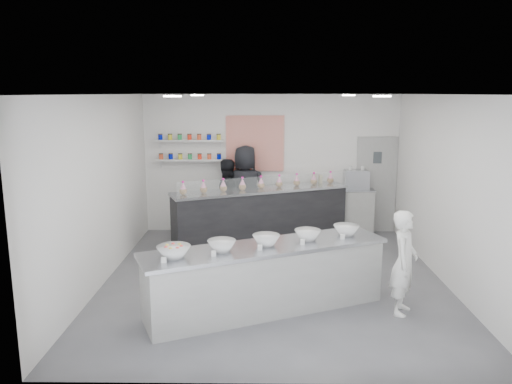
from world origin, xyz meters
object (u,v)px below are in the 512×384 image
back_bar (261,216)px  staff_left (226,198)px  staff_right (245,191)px  prep_counter (266,278)px  espresso_machine (356,180)px  espresso_ledge (342,211)px  woman_prep (404,263)px

back_bar → staff_left: (-0.75, 0.54, 0.27)m
staff_right → back_bar: bearing=125.8°
prep_counter → espresso_machine: (1.96, 3.95, 0.71)m
espresso_ledge → woman_prep: 4.02m
espresso_ledge → staff_right: size_ratio=0.68×
espresso_ledge → staff_left: size_ratio=0.80×
prep_counter → espresso_machine: size_ratio=6.70×
prep_counter → espresso_machine: 4.46m
prep_counter → staff_left: 3.87m
back_bar → woman_prep: woman_prep is taller
woman_prep → back_bar: bearing=55.4°
prep_counter → espresso_ledge: bearing=43.2°
prep_counter → staff_left: bearing=78.7°
prep_counter → espresso_ledge: espresso_ledge is taller
prep_counter → espresso_machine: espresso_machine is taller
back_bar → staff_right: staff_right is taller
prep_counter → staff_right: (-0.41, 3.77, 0.50)m
espresso_machine → woman_prep: (-0.06, -4.00, -0.46)m
espresso_machine → back_bar: bearing=-160.5°
prep_counter → staff_right: 3.82m
prep_counter → staff_left: (-0.83, 3.77, 0.35)m
espresso_ledge → staff_right: bearing=-175.1°
prep_counter → staff_left: staff_left is taller
espresso_ledge → espresso_machine: espresso_machine is taller
espresso_ledge → woman_prep: (0.21, -4.00, 0.24)m
espresso_machine → staff_left: (-2.79, -0.18, -0.36)m
back_bar → prep_counter: bearing=-111.6°
espresso_ledge → woman_prep: woman_prep is taller
espresso_ledge → espresso_machine: size_ratio=2.56×
back_bar → staff_left: 0.96m
prep_counter → staff_right: bearing=72.5°
prep_counter → back_bar: bearing=67.7°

